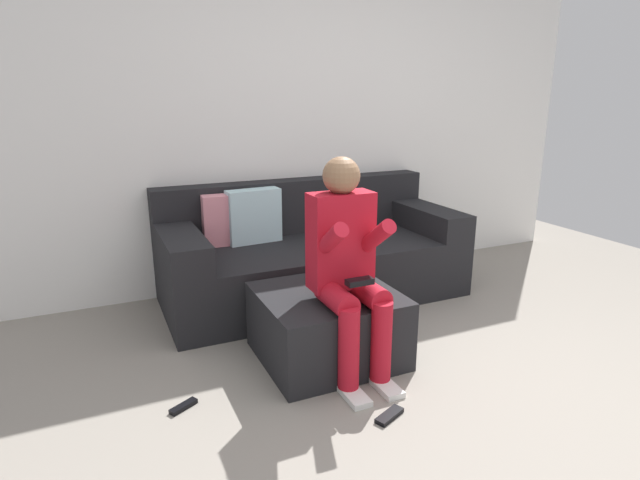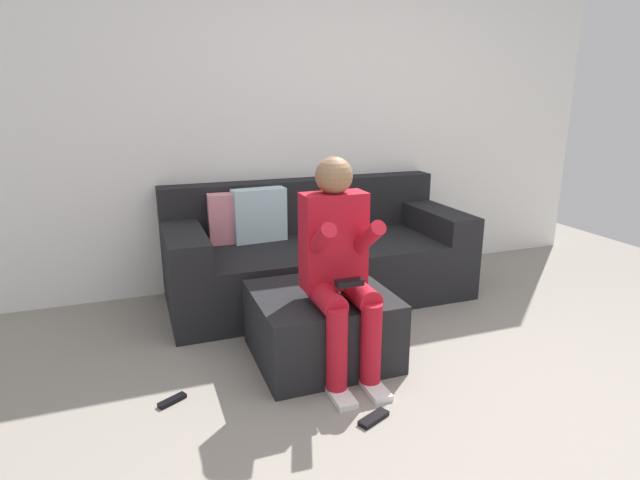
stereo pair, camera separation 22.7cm
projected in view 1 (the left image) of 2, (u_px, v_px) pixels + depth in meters
name	position (u px, v px, depth m)	size (l,w,h in m)	color
ground_plane	(525.00, 428.00, 2.35)	(6.35, 6.35, 0.00)	gray
wall_back	(315.00, 125.00, 4.07)	(4.88, 0.10, 2.45)	white
couch_sectional	(309.00, 255.00, 3.83)	(2.16, 0.92, 0.83)	black
ottoman	(327.00, 325.00, 2.94)	(0.75, 0.70, 0.40)	black
person_seated	(348.00, 261.00, 2.68)	(0.34, 0.56, 1.16)	red
remote_near_ottoman	(389.00, 415.00, 2.42)	(0.17, 0.06, 0.02)	black
remote_by_storage_bin	(183.00, 406.00, 2.49)	(0.14, 0.04, 0.02)	black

